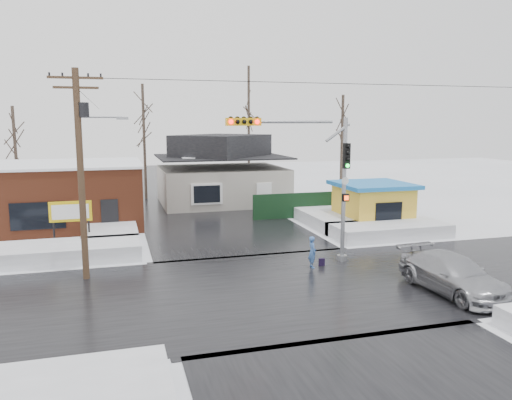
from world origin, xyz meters
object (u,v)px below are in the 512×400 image
object	(u,v)px
utility_pole	(82,162)
pedestrian	(312,252)
marquee_sign	(71,213)
traffic_signal	(314,170)
kiosk	(373,204)
car	(452,275)

from	to	relation	value
utility_pole	pedestrian	bearing A→B (deg)	-6.55
utility_pole	marquee_sign	xyz separation A→B (m)	(-1.07, 5.99, -3.19)
traffic_signal	utility_pole	world-z (taller)	utility_pole
kiosk	car	xyz separation A→B (m)	(-3.26, -12.40, -0.71)
traffic_signal	utility_pole	distance (m)	10.39
traffic_signal	pedestrian	bearing A→B (deg)	-114.85
traffic_signal	car	size ratio (longest dim) A/B	1.36
kiosk	marquee_sign	bearing A→B (deg)	-178.45
kiosk	pedestrian	world-z (taller)	kiosk
marquee_sign	car	size ratio (longest dim) A/B	0.49
kiosk	car	bearing A→B (deg)	-104.72
traffic_signal	pedestrian	xyz separation A→B (m)	(-0.29, -0.62, -3.79)
utility_pole	pedestrian	xyz separation A→B (m)	(10.07, -1.16, -4.37)
utility_pole	car	bearing A→B (deg)	-22.61
marquee_sign	kiosk	size ratio (longest dim) A/B	0.55
utility_pole	marquee_sign	bearing A→B (deg)	100.13
utility_pole	kiosk	bearing A→B (deg)	20.44
marquee_sign	car	world-z (taller)	marquee_sign
utility_pole	car	world-z (taller)	utility_pole
traffic_signal	car	distance (m)	7.60
pedestrian	car	bearing A→B (deg)	-137.18
marquee_sign	utility_pole	bearing A→B (deg)	-79.87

